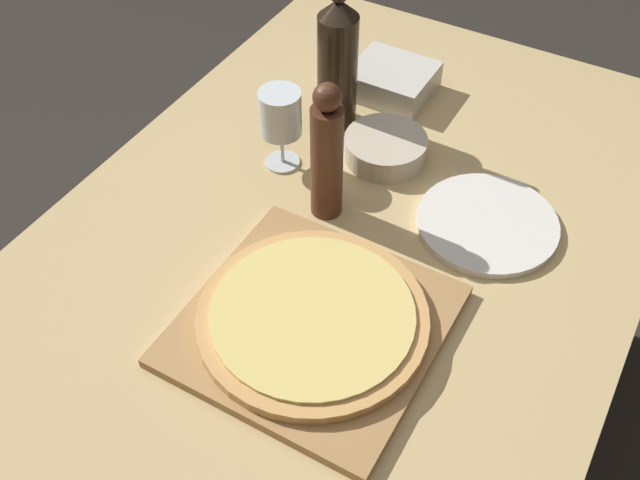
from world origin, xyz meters
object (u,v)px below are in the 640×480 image
pizza (313,317)px  wine_bottle (338,61)px  wine_glass (280,115)px  pepper_mill (327,154)px  small_bowl (385,148)px

pizza → wine_bottle: 0.53m
wine_glass → pizza: bearing=-51.6°
wine_bottle → pepper_mill: bearing=-65.2°
pizza → pepper_mill: (-0.11, 0.24, 0.10)m
wine_bottle → pepper_mill: (0.11, -0.24, -0.01)m
small_bowl → wine_glass: bearing=-145.4°
pepper_mill → wine_glass: size_ratio=1.66×
pizza → pepper_mill: 0.28m
wine_bottle → small_bowl: 0.19m
wine_bottle → wine_glass: wine_bottle is taller
wine_bottle → wine_glass: size_ratio=2.17×
pepper_mill → small_bowl: pepper_mill is taller
pepper_mill → wine_glass: 0.15m
pizza → small_bowl: size_ratio=2.25×
small_bowl → pepper_mill: bearing=-98.5°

